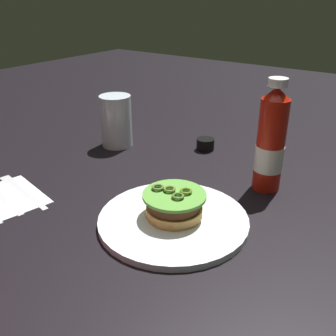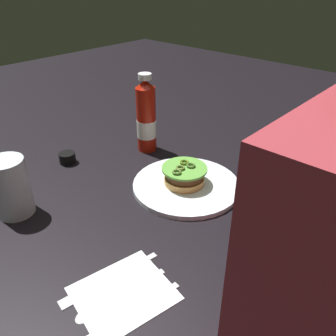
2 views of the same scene
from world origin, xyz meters
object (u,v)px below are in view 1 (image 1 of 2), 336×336
at_px(dinner_plate, 173,220).
at_px(burger_sandwich, 174,204).
at_px(napkin, 3,199).
at_px(ketchup_bottle, 271,143).
at_px(water_glass, 116,121).
at_px(condiment_cup, 205,144).
at_px(fork_utensil, 19,187).

height_order(dinner_plate, burger_sandwich, burger_sandwich).
xyz_separation_m(dinner_plate, napkin, (0.33, 0.13, -0.00)).
relative_size(dinner_plate, ketchup_bottle, 1.16).
distance_m(burger_sandwich, water_glass, 0.41).
bearing_deg(ketchup_bottle, burger_sandwich, 69.02).
distance_m(burger_sandwich, napkin, 0.36).
bearing_deg(napkin, condiment_cup, -112.83).
distance_m(napkin, fork_utensil, 0.05).
relative_size(water_glass, condiment_cup, 2.91).
xyz_separation_m(condiment_cup, fork_utensil, (0.21, 0.43, -0.01)).
bearing_deg(ketchup_bottle, napkin, 41.06).
xyz_separation_m(dinner_plate, water_glass, (0.35, -0.23, 0.06)).
xyz_separation_m(burger_sandwich, water_glass, (0.35, -0.22, 0.03)).
distance_m(dinner_plate, fork_utensil, 0.36).
distance_m(ketchup_bottle, water_glass, 0.43).
relative_size(burger_sandwich, ketchup_bottle, 0.49).
relative_size(water_glass, fork_utensil, 0.69).
relative_size(condiment_cup, fork_utensil, 0.24).
distance_m(burger_sandwich, ketchup_bottle, 0.25).
height_order(dinner_plate, ketchup_bottle, ketchup_bottle).
bearing_deg(ketchup_bottle, dinner_plate, 69.92).
bearing_deg(napkin, dinner_plate, -158.07).
distance_m(dinner_plate, condiment_cup, 0.37).
bearing_deg(fork_utensil, burger_sandwich, -164.53).
xyz_separation_m(ketchup_bottle, napkin, (0.42, 0.36, -0.10)).
distance_m(water_glass, condiment_cup, 0.25).
relative_size(napkin, fork_utensil, 0.81).
relative_size(ketchup_bottle, water_glass, 1.72).
relative_size(ketchup_bottle, fork_utensil, 1.19).
bearing_deg(burger_sandwich, water_glass, -32.54).
distance_m(ketchup_bottle, napkin, 0.56).
xyz_separation_m(water_glass, napkin, (-0.01, 0.36, -0.07)).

